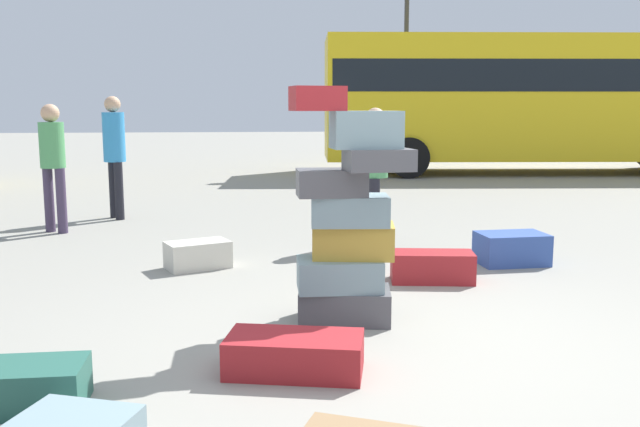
% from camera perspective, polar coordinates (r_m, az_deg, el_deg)
% --- Properties ---
extents(ground_plane, '(80.00, 80.00, 0.00)m').
position_cam_1_polar(ground_plane, '(4.61, 5.90, -10.93)').
color(ground_plane, gray).
extents(suitcase_tower, '(0.85, 0.62, 1.69)m').
position_cam_1_polar(suitcase_tower, '(4.94, 2.34, -1.20)').
color(suitcase_tower, '#4C4C51').
rests_on(suitcase_tower, ground).
extents(suitcase_cream_left_side, '(0.68, 0.55, 0.26)m').
position_cam_1_polar(suitcase_cream_left_side, '(6.83, -10.06, -3.38)').
color(suitcase_cream_left_side, beige).
rests_on(suitcase_cream_left_side, ground).
extents(suitcase_maroon_behind_tower, '(0.78, 0.45, 0.27)m').
position_cam_1_polar(suitcase_maroon_behind_tower, '(6.29, 9.25, -4.37)').
color(suitcase_maroon_behind_tower, maroon).
rests_on(suitcase_maroon_behind_tower, ground).
extents(suitcase_teal_right_side, '(0.57, 0.37, 0.23)m').
position_cam_1_polar(suitcase_teal_right_side, '(3.99, -22.88, -13.00)').
color(suitcase_teal_right_side, '#26594C').
rests_on(suitcase_teal_right_side, ground).
extents(suitcase_navy_foreground_far, '(0.68, 0.47, 0.31)m').
position_cam_1_polar(suitcase_navy_foreground_far, '(7.15, 15.55, -2.81)').
color(suitcase_navy_foreground_far, '#334F99').
rests_on(suitcase_navy_foreground_far, ground).
extents(suitcase_maroon_white_trunk, '(0.87, 0.58, 0.22)m').
position_cam_1_polar(suitcase_maroon_white_trunk, '(4.15, -2.10, -11.54)').
color(suitcase_maroon_white_trunk, maroon).
rests_on(suitcase_maroon_white_trunk, ground).
extents(person_bearded_onlooker, '(0.30, 0.30, 1.59)m').
position_cam_1_polar(person_bearded_onlooker, '(9.14, -21.22, 4.41)').
color(person_bearded_onlooker, '#3F334C').
rests_on(person_bearded_onlooker, ground).
extents(person_tourist_with_camera, '(0.30, 0.31, 1.70)m').
position_cam_1_polar(person_tourist_with_camera, '(10.02, -16.63, 5.32)').
color(person_tourist_with_camera, black).
rests_on(person_tourist_with_camera, ground).
extents(person_passerby_in_red, '(0.30, 0.33, 1.55)m').
position_cam_1_polar(person_passerby_in_red, '(7.85, 4.55, 4.13)').
color(person_passerby_in_red, black).
rests_on(person_passerby_in_red, ground).
extents(parked_bus, '(10.46, 3.50, 3.15)m').
position_cam_1_polar(parked_bus, '(17.33, 17.95, 9.29)').
color(parked_bus, yellow).
rests_on(parked_bus, ground).
extents(lamp_post, '(0.36, 0.36, 6.54)m').
position_cam_1_polar(lamp_post, '(18.49, 7.20, 17.02)').
color(lamp_post, '#333338').
rests_on(lamp_post, ground).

